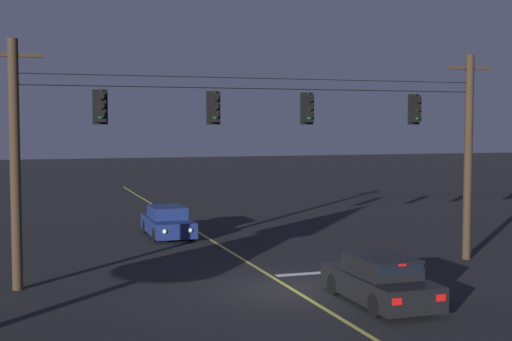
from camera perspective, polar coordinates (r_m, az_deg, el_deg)
The scene contains 10 objects.
ground_plane at distance 22.56m, azimuth 2.90°, elevation -9.44°, with size 180.00×180.00×0.00m, color black.
lane_centre_stripe at distance 30.59m, azimuth -2.94°, elevation -5.96°, with size 0.14×60.00×0.01m, color #D1C64C.
stop_bar_paint at distance 25.07m, azimuth 5.33°, elevation -8.11°, with size 3.40×0.36×0.01m, color silver.
signal_span_assembly at distance 24.44m, azimuth 0.73°, elevation 1.11°, with size 18.06×0.32×7.74m.
traffic_light_leftmost at distance 23.21m, azimuth -12.30°, elevation 5.00°, with size 0.48×0.41×1.22m.
traffic_light_left_inner at distance 23.88m, azimuth -3.33°, elevation 5.04°, with size 0.48×0.41×1.22m.
traffic_light_centre at distance 24.97m, azimuth 4.21°, elevation 4.97°, with size 0.48×0.41×1.22m.
traffic_light_right_inner at distance 26.88m, azimuth 12.66°, elevation 4.80°, with size 0.48×0.41×1.22m.
car_waiting_near_lane at distance 20.97m, azimuth 9.87°, elevation -8.68°, with size 1.80×4.33×1.39m.
car_oncoming_lead at distance 33.00m, azimuth -7.06°, elevation -4.14°, with size 1.80×4.42×1.39m.
Camera 1 is at (-7.93, -20.50, 5.12)m, focal length 50.09 mm.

